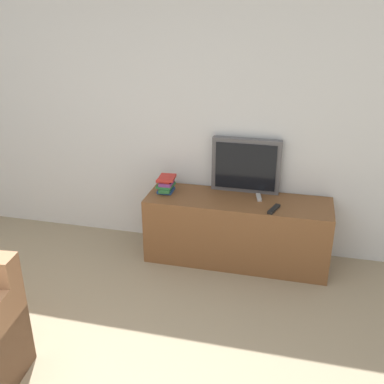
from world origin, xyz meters
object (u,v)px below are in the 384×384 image
object	(u,v)px
book_stack	(166,184)
television	(246,166)
remote_secondary	(274,209)
remote_on_stand	(259,197)
tv_stand	(237,230)

from	to	relation	value
book_stack	television	bearing A→B (deg)	15.17
television	remote_secondary	world-z (taller)	television
remote_on_stand	tv_stand	bearing A→B (deg)	-157.82
tv_stand	book_stack	xyz separation A→B (m)	(-0.71, 0.02, 0.41)
book_stack	remote_on_stand	size ratio (longest dim) A/B	1.41
tv_stand	remote_on_stand	world-z (taller)	remote_on_stand
remote_on_stand	remote_secondary	world-z (taller)	same
television	remote_on_stand	world-z (taller)	television
remote_on_stand	remote_secondary	distance (m)	0.28
television	remote_secondary	xyz separation A→B (m)	(0.31, -0.38, -0.25)
tv_stand	television	distance (m)	0.63
book_stack	remote_on_stand	xyz separation A→B (m)	(0.90, 0.05, -0.07)
remote_secondary	book_stack	bearing A→B (deg)	170.50
television	remote_secondary	size ratio (longest dim) A/B	3.23
book_stack	remote_secondary	bearing A→B (deg)	-9.50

